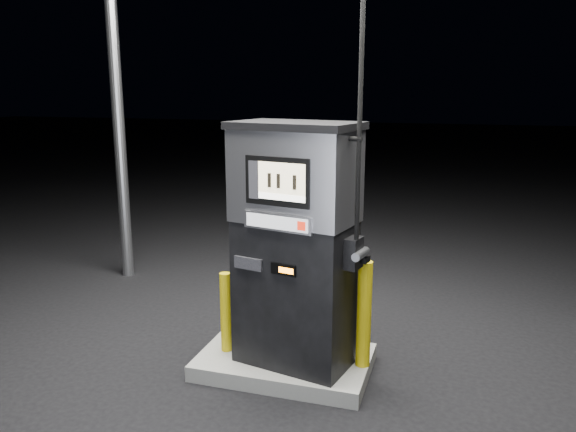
% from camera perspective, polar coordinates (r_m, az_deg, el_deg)
% --- Properties ---
extents(ground, '(80.00, 80.00, 0.00)m').
position_cam_1_polar(ground, '(5.57, -0.32, -15.30)').
color(ground, black).
rests_on(ground, ground).
extents(pump_island, '(1.60, 1.00, 0.15)m').
position_cam_1_polar(pump_island, '(5.54, -0.32, -14.61)').
color(pump_island, slate).
rests_on(pump_island, ground).
extents(fuel_dispenser, '(1.27, 0.86, 4.57)m').
position_cam_1_polar(fuel_dispenser, '(4.99, 0.76, -2.82)').
color(fuel_dispenser, black).
rests_on(fuel_dispenser, pump_island).
extents(bollard_left, '(0.14, 0.14, 0.78)m').
position_cam_1_polar(bollard_left, '(5.47, -6.34, -9.68)').
color(bollard_left, '#C3AB0A').
rests_on(bollard_left, pump_island).
extents(bollard_right, '(0.17, 0.17, 0.99)m').
position_cam_1_polar(bollard_right, '(5.16, 7.73, -9.87)').
color(bollard_right, '#C3AB0A').
rests_on(bollard_right, pump_island).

